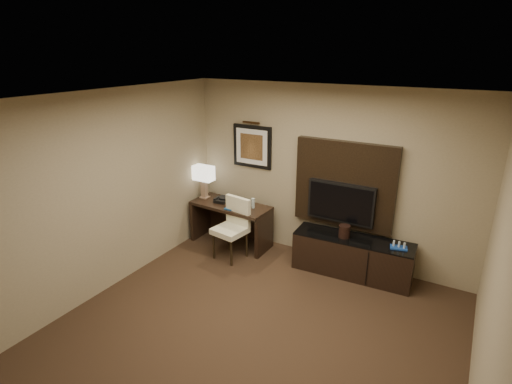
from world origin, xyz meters
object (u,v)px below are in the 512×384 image
Objects in this scene: ice_bucket at (344,231)px; minibar_tray at (399,246)px; tv at (341,203)px; table_lamp at (204,180)px; desk at (231,224)px; water_bottle at (253,203)px; desk_chair at (230,230)px; desk_phone at (221,199)px; credenza at (352,256)px.

ice_bucket reaches higher than minibar_tray.
tv is 1.60× the size of table_lamp.
tv is 2.38m from table_lamp.
water_bottle is (0.41, 0.05, 0.44)m from desk.
water_bottle is at bearing -172.09° from tv.
desk_chair is at bearing -55.71° from desk.
desk is at bearing -7.07° from desk_phone.
desk is at bearing -172.41° from tv.
tv is 2.02m from desk_phone.
water_bottle is at bearing -179.73° from minibar_tray.
desk_chair reaches higher than water_bottle.
water_bottle reaches higher than desk.
tv is 4.99× the size of desk_phone.
ice_bucket is at bearing -177.24° from minibar_tray.
desk reaches higher than minibar_tray.
table_lamp is 3.13× the size of desk_phone.
desk_phone is at bearing 145.22° from desk_chair.
water_bottle reaches higher than credenza.
desk_chair is (-1.54, -0.67, -0.54)m from tv.
desk_phone is 1.10× the size of ice_bucket.
tv is at bearing 7.91° from water_bottle.
water_bottle is at bearing 81.10° from desk_chair.
credenza is 0.71m from minibar_tray.
minibar_tray is at bearing 0.27° from water_bottle.
minibar_tray is (2.71, 0.06, 0.27)m from desk.
desk_phone reaches higher than desk.
tv is 6.07× the size of water_bottle.
water_bottle reaches higher than desk_phone.
minibar_tray is (2.31, 0.01, -0.18)m from water_bottle.
desk is 7.37× the size of ice_bucket.
credenza is 0.80m from tv.
desk_chair is 1.76m from ice_bucket.
ice_bucket is (2.52, -0.02, -0.36)m from table_lamp.
water_bottle is (-1.68, -0.00, 0.51)m from credenza.
table_lamp is at bearing -175.18° from tv.
water_bottle is (-1.39, -0.19, -0.22)m from tv.
desk_phone is at bearing -179.41° from ice_bucket.
desk is 1.35× the size of tv.
credenza is 2.33m from desk_phone.
tv reaches higher than water_bottle.
tv reaches higher than ice_bucket.
table_lamp is 2.55m from ice_bucket.
table_lamp is at bearing 166.27° from desk_phone.
credenza is 2.76m from table_lamp.
tv is at bearing 143.68° from credenza.
desk_chair reaches higher than ice_bucket.
credenza is 10.34× the size of water_bottle.
credenza is at bearing -33.35° from tv.
water_bottle is 2.31m from minibar_tray.
water_bottle reaches higher than ice_bucket.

